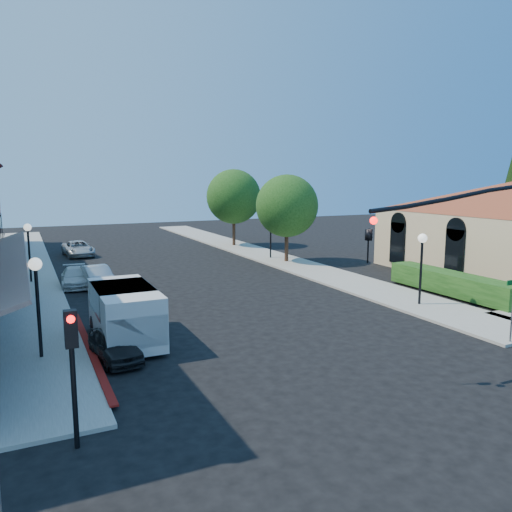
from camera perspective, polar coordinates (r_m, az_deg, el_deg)
name	(u,v)px	position (r m, az deg, el deg)	size (l,w,h in m)	color
ground	(392,407)	(14.71, 15.28, -16.32)	(120.00, 120.00, 0.00)	black
sidewalk_left	(26,269)	(37.49, -24.84, -1.36)	(3.50, 50.00, 0.12)	gray
sidewalk_right	(257,253)	(41.42, 0.09, 0.36)	(3.50, 50.00, 0.12)	gray
curb_red_strip	(90,353)	(19.12, -18.42, -10.47)	(0.25, 10.00, 0.06)	maroon
hedge	(451,295)	(28.66, 21.43, -4.22)	(1.40, 8.00, 1.10)	#174212
street_tree_a	(287,206)	(36.59, 3.55, 5.73)	(4.56, 4.56, 6.48)	black
street_tree_b	(234,197)	(45.58, -2.57, 6.80)	(4.94, 4.94, 7.02)	black
signal_mast_arm	(504,241)	(18.78, 26.49, 1.52)	(8.01, 0.39, 6.00)	black
secondary_signal	(72,353)	(12.06, -20.27, -10.39)	(0.28, 0.42, 3.32)	black
lamppost_left_near	(36,282)	(18.32, -23.80, -2.75)	(0.44, 0.44, 3.57)	black
lamppost_left_far	(28,238)	(32.18, -24.59, 1.91)	(0.44, 0.44, 3.57)	black
lamppost_right_near	(422,251)	(25.23, 18.43, 0.55)	(0.44, 0.44, 3.57)	black
lamppost_right_far	(271,224)	(38.32, 1.69, 3.70)	(0.44, 0.44, 3.57)	black
white_van	(125,311)	(19.56, -14.73, -6.09)	(2.15, 4.83, 2.14)	silver
parked_car_a	(115,344)	(18.05, -15.85, -9.69)	(1.28, 3.18, 1.08)	black
parked_car_b	(97,277)	(29.75, -17.70, -2.32)	(1.33, 3.82, 1.26)	#ABAEB0
parked_car_c	(75,277)	(30.63, -19.95, -2.29)	(1.52, 3.74, 1.09)	silver
parked_car_d	(78,249)	(42.55, -19.66, 0.81)	(2.00, 4.34, 1.21)	#B7B9BD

